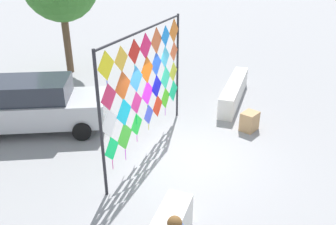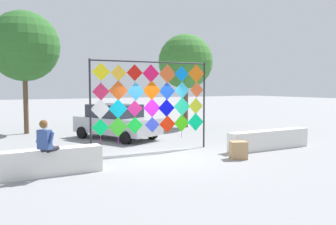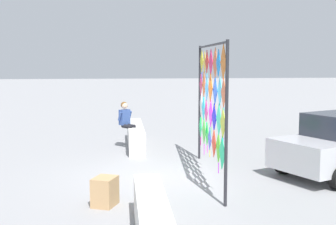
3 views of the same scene
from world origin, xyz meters
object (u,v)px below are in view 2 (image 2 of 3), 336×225
kite_display_rack (152,97)px  parked_car (116,121)px  seated_vendor (48,143)px  tree_far_right (25,45)px  cardboard_box_large (238,150)px  tree_palm_like (185,62)px

kite_display_rack → parked_car: 3.96m
seated_vendor → parked_car: 7.12m
parked_car → tree_far_right: tree_far_right is taller
tree_far_right → cardboard_box_large: bearing=-62.7°
parked_car → tree_palm_like: bearing=24.1°
parked_car → cardboard_box_large: size_ratio=7.55×
tree_far_right → tree_palm_like: size_ratio=1.14×
kite_display_rack → tree_palm_like: size_ratio=0.84×
tree_palm_like → tree_far_right: bearing=167.9°
seated_vendor → tree_palm_like: 12.81m
tree_far_right → tree_palm_like: (8.74, -1.87, -0.75)m
seated_vendor → cardboard_box_large: size_ratio=2.64×
parked_car → tree_far_right: (-3.44, 4.24, 3.84)m
kite_display_rack → tree_far_right: size_ratio=0.74×
kite_display_rack → seated_vendor: bearing=-153.5°
parked_car → kite_display_rack: bearing=-89.3°
cardboard_box_large → tree_far_right: (-5.48, 10.61, 4.36)m
tree_far_right → tree_palm_like: bearing=-12.1°
tree_far_right → kite_display_rack: bearing=-66.5°
cardboard_box_large → tree_far_right: bearing=117.3°
kite_display_rack → seated_vendor: size_ratio=2.93×
kite_display_rack → cardboard_box_large: 3.73m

